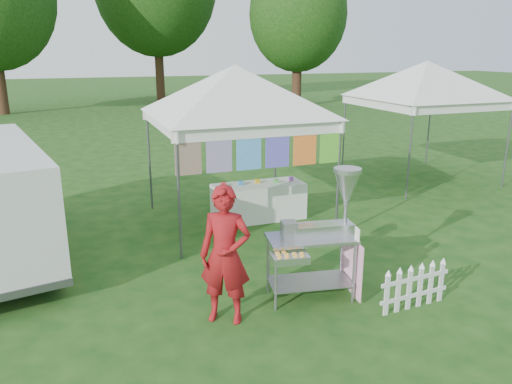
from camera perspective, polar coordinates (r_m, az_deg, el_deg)
name	(u,v)px	position (r m, az deg, el deg)	size (l,w,h in m)	color
ground	(320,301)	(6.92, 7.27, -12.29)	(120.00, 120.00, 0.00)	#154213
canopy_main	(235,65)	(9.32, -2.43, 14.26)	(4.24, 4.24, 3.45)	#59595E
canopy_right	(428,61)	(13.36, 19.03, 13.96)	(4.24, 4.24, 3.45)	#59595E
tree_right	(298,15)	(30.32, 4.84, 19.53)	(5.60, 5.60, 8.42)	#331E12
donut_cart	(325,224)	(6.63, 7.94, -3.69)	(1.39, 0.86, 1.78)	gray
vendor	(225,255)	(6.09, -3.53, -7.22)	(0.63, 0.41, 1.73)	maroon
picket_fence	(415,288)	(6.90, 17.68, -10.39)	(1.08, 0.09, 0.56)	silver
display_table	(259,201)	(9.89, 0.30, -1.09)	(1.80, 0.70, 0.72)	white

